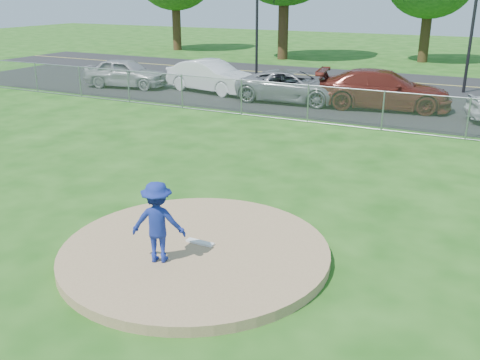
# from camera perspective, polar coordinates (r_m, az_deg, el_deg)

# --- Properties ---
(ground) EXTENTS (120.00, 120.00, 0.00)m
(ground) POSITION_cam_1_polar(r_m,az_deg,el_deg) (19.59, 10.67, 4.26)
(ground) COLOR #184B10
(ground) RESTS_ON ground
(pitchers_mound) EXTENTS (5.40, 5.40, 0.20)m
(pitchers_mound) POSITION_cam_1_polar(r_m,az_deg,el_deg) (10.90, -4.80, -7.63)
(pitchers_mound) COLOR #9A7A54
(pitchers_mound) RESTS_ON ground
(pitching_rubber) EXTENTS (0.60, 0.15, 0.04)m
(pitching_rubber) POSITION_cam_1_polar(r_m,az_deg,el_deg) (10.99, -4.27, -6.65)
(pitching_rubber) COLOR white
(pitching_rubber) RESTS_ON pitchers_mound
(chain_link_fence) EXTENTS (40.00, 0.06, 1.50)m
(chain_link_fence) POSITION_cam_1_polar(r_m,az_deg,el_deg) (21.29, 12.36, 7.45)
(chain_link_fence) COLOR gray
(chain_link_fence) RESTS_ON ground
(parking_lot) EXTENTS (50.00, 8.00, 0.01)m
(parking_lot) POSITION_cam_1_polar(r_m,az_deg,el_deg) (25.74, 14.89, 7.60)
(parking_lot) COLOR black
(parking_lot) RESTS_ON ground
(street) EXTENTS (60.00, 7.00, 0.01)m
(street) POSITION_cam_1_polar(r_m,az_deg,el_deg) (33.00, 17.81, 9.86)
(street) COLOR black
(street) RESTS_ON ground
(traffic_signal_left) EXTENTS (1.28, 0.20, 5.60)m
(traffic_signal_left) POSITION_cam_1_polar(r_m,az_deg,el_deg) (33.30, 2.20, 16.66)
(traffic_signal_left) COLOR black
(traffic_signal_left) RESTS_ON ground
(pitcher) EXTENTS (1.16, 0.92, 1.58)m
(pitcher) POSITION_cam_1_polar(r_m,az_deg,el_deg) (10.11, -8.75, -4.46)
(pitcher) COLOR navy
(pitcher) RESTS_ON pitchers_mound
(traffic_cone) EXTENTS (0.34, 0.34, 0.67)m
(traffic_cone) POSITION_cam_1_polar(r_m,az_deg,el_deg) (26.46, 1.05, 9.31)
(traffic_cone) COLOR orange
(traffic_cone) RESTS_ON parking_lot
(parked_car_silver) EXTENTS (4.83, 2.59, 1.56)m
(parked_car_silver) POSITION_cam_1_polar(r_m,az_deg,el_deg) (30.48, -12.06, 11.12)
(parked_car_silver) COLOR #A2A3A7
(parked_car_silver) RESTS_ON parking_lot
(parked_car_white) EXTENTS (5.20, 2.65, 1.64)m
(parked_car_white) POSITION_cam_1_polar(r_m,az_deg,el_deg) (28.43, -3.12, 11.00)
(parked_car_white) COLOR white
(parked_car_white) RESTS_ON parking_lot
(parked_car_gray) EXTENTS (5.45, 2.75, 1.48)m
(parked_car_gray) POSITION_cam_1_polar(r_m,az_deg,el_deg) (25.94, 5.63, 9.93)
(parked_car_gray) COLOR gray
(parked_car_gray) RESTS_ON parking_lot
(parked_car_darkred) EXTENTS (6.23, 3.34, 1.72)m
(parked_car_darkred) POSITION_cam_1_polar(r_m,az_deg,el_deg) (25.12, 15.05, 9.31)
(parked_car_darkred) COLOR #5B1E16
(parked_car_darkred) RESTS_ON parking_lot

